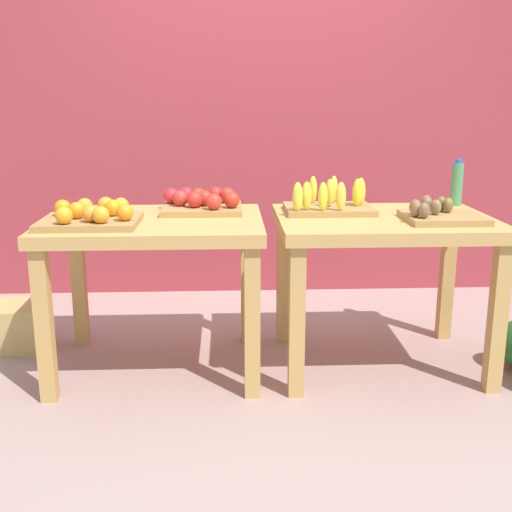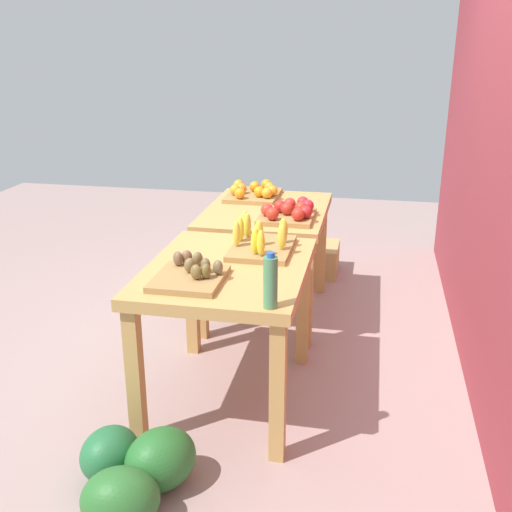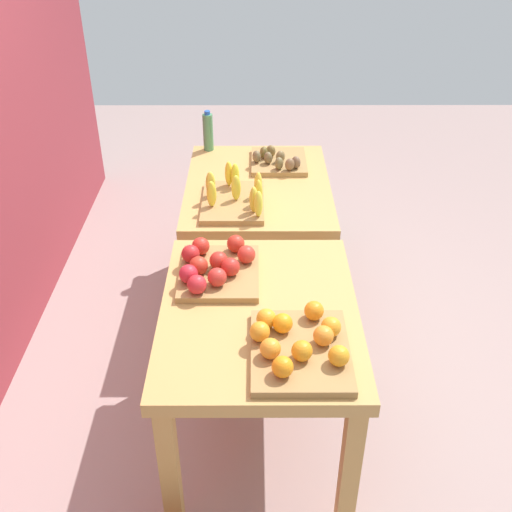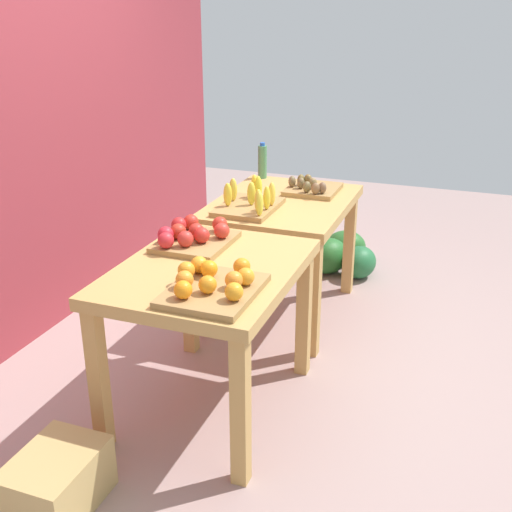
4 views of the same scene
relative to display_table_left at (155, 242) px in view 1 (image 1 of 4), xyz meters
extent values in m
plane|color=gray|center=(0.56, 0.00, -0.66)|extent=(8.00, 8.00, 0.00)
cube|color=#98323C|center=(0.56, 1.35, 0.84)|extent=(4.40, 0.12, 3.00)
cube|color=tan|center=(0.00, 0.00, 0.08)|extent=(1.04, 0.80, 0.06)
cube|color=tan|center=(-0.46, -0.34, -0.30)|extent=(0.07, 0.07, 0.71)
cube|color=tan|center=(0.46, -0.34, -0.30)|extent=(0.07, 0.07, 0.71)
cube|color=tan|center=(-0.46, 0.34, -0.30)|extent=(0.07, 0.07, 0.71)
cube|color=tan|center=(0.46, 0.34, -0.30)|extent=(0.07, 0.07, 0.71)
cube|color=tan|center=(1.12, 0.00, 0.08)|extent=(1.04, 0.80, 0.06)
cube|color=tan|center=(0.66, -0.34, -0.30)|extent=(0.07, 0.07, 0.71)
cube|color=tan|center=(1.58, -0.34, -0.30)|extent=(0.07, 0.07, 0.71)
cube|color=tan|center=(0.66, 0.34, -0.30)|extent=(0.07, 0.07, 0.71)
cube|color=tan|center=(1.58, 0.34, -0.30)|extent=(0.07, 0.07, 0.71)
cube|color=#A37B45|center=(-0.27, -0.15, 0.13)|extent=(0.44, 0.36, 0.03)
sphere|color=orange|center=(-0.32, -0.04, 0.18)|extent=(0.10, 0.10, 0.08)
sphere|color=orange|center=(-0.35, -0.27, 0.18)|extent=(0.11, 0.11, 0.08)
sphere|color=orange|center=(-0.25, -0.23, 0.18)|extent=(0.09, 0.09, 0.08)
sphere|color=orange|center=(-0.15, -0.02, 0.18)|extent=(0.08, 0.08, 0.08)
sphere|color=orange|center=(-0.20, -0.26, 0.18)|extent=(0.09, 0.09, 0.08)
sphere|color=orange|center=(-0.22, 0.00, 0.18)|extent=(0.10, 0.10, 0.08)
sphere|color=orange|center=(-0.18, -0.09, 0.18)|extent=(0.10, 0.10, 0.08)
sphere|color=orange|center=(-0.33, -0.15, 0.18)|extent=(0.09, 0.09, 0.08)
sphere|color=orange|center=(-0.10, -0.21, 0.18)|extent=(0.08, 0.08, 0.08)
sphere|color=orange|center=(-0.41, -0.08, 0.18)|extent=(0.10, 0.10, 0.08)
cube|color=#A37B45|center=(0.23, 0.17, 0.13)|extent=(0.40, 0.34, 0.03)
sphere|color=red|center=(0.36, 0.26, 0.18)|extent=(0.11, 0.11, 0.08)
sphere|color=red|center=(0.20, 0.26, 0.18)|extent=(0.11, 0.11, 0.08)
sphere|color=red|center=(0.38, 0.10, 0.18)|extent=(0.10, 0.10, 0.08)
sphere|color=red|center=(0.29, 0.05, 0.18)|extent=(0.10, 0.10, 0.08)
sphere|color=red|center=(0.29, 0.30, 0.18)|extent=(0.11, 0.11, 0.08)
sphere|color=red|center=(0.12, 0.17, 0.18)|extent=(0.09, 0.09, 0.08)
sphere|color=red|center=(0.24, 0.17, 0.18)|extent=(0.10, 0.10, 0.08)
sphere|color=red|center=(0.14, 0.29, 0.18)|extent=(0.11, 0.11, 0.08)
sphere|color=red|center=(0.07, 0.25, 0.18)|extent=(0.11, 0.11, 0.08)
sphere|color=red|center=(0.19, 0.12, 0.18)|extent=(0.08, 0.08, 0.08)
cube|color=#A37B45|center=(0.87, 0.13, 0.13)|extent=(0.44, 0.32, 0.03)
ellipsoid|color=yellow|center=(0.74, 0.02, 0.21)|extent=(0.06, 0.05, 0.14)
ellipsoid|color=yellow|center=(0.69, 0.00, 0.21)|extent=(0.06, 0.05, 0.14)
ellipsoid|color=yellow|center=(0.80, 0.24, 0.21)|extent=(0.05, 0.06, 0.14)
ellipsoid|color=yellow|center=(0.87, 0.11, 0.21)|extent=(0.06, 0.06, 0.14)
ellipsoid|color=yellow|center=(1.01, 0.12, 0.21)|extent=(0.06, 0.06, 0.14)
ellipsoid|color=yellow|center=(0.91, 0.25, 0.21)|extent=(0.05, 0.05, 0.14)
ellipsoid|color=yellow|center=(0.82, 0.00, 0.21)|extent=(0.06, 0.06, 0.14)
ellipsoid|color=yellow|center=(1.03, 0.16, 0.21)|extent=(0.06, 0.06, 0.14)
ellipsoid|color=yellow|center=(0.90, 0.00, 0.21)|extent=(0.05, 0.05, 0.14)
cube|color=#A37B45|center=(1.37, -0.12, 0.13)|extent=(0.36, 0.32, 0.03)
ellipsoid|color=brown|center=(1.25, -0.22, 0.18)|extent=(0.07, 0.07, 0.07)
ellipsoid|color=brown|center=(1.33, 0.01, 0.18)|extent=(0.07, 0.07, 0.07)
ellipsoid|color=brown|center=(1.39, -0.04, 0.18)|extent=(0.06, 0.05, 0.07)
ellipsoid|color=brown|center=(1.22, -0.18, 0.18)|extent=(0.07, 0.07, 0.07)
ellipsoid|color=brown|center=(1.41, -0.08, 0.18)|extent=(0.07, 0.07, 0.07)
ellipsoid|color=olive|center=(1.33, -0.13, 0.18)|extent=(0.07, 0.07, 0.07)
ellipsoid|color=brown|center=(1.23, -0.12, 0.18)|extent=(0.07, 0.06, 0.07)
ellipsoid|color=brown|center=(1.31, -0.06, 0.18)|extent=(0.07, 0.07, 0.07)
cylinder|color=#4C8C59|center=(1.58, 0.30, 0.23)|extent=(0.06, 0.06, 0.23)
cylinder|color=blue|center=(1.58, 0.30, 0.35)|extent=(0.03, 0.03, 0.02)
cube|color=tan|center=(-0.85, 0.30, -0.53)|extent=(0.40, 0.30, 0.24)
camera|label=1|loc=(0.35, -3.00, 0.68)|focal=44.31mm
camera|label=2|loc=(3.92, 0.70, 1.20)|focal=42.60mm
camera|label=3|loc=(-1.94, 0.02, 1.64)|focal=42.82mm
camera|label=4|loc=(-2.44, -1.14, 1.25)|focal=43.95mm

